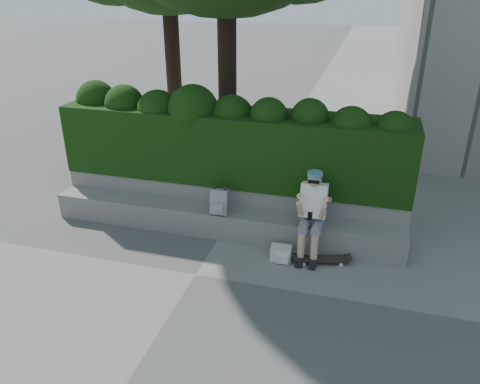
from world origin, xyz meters
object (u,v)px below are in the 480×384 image
(person, at_px, (312,210))
(skateboard, at_px, (322,259))
(backpack_ground, at_px, (281,253))
(backpack_plaid, at_px, (219,202))

(person, height_order, skateboard, person)
(skateboard, distance_m, backpack_ground, 0.63)
(person, relative_size, backpack_ground, 4.33)
(skateboard, height_order, backpack_plaid, backpack_plaid)
(person, height_order, backpack_plaid, person)
(backpack_plaid, height_order, backpack_ground, backpack_plaid)
(person, relative_size, skateboard, 1.68)
(backpack_plaid, bearing_deg, person, -6.82)
(person, distance_m, backpack_plaid, 1.53)
(backpack_plaid, distance_m, backpack_ground, 1.31)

